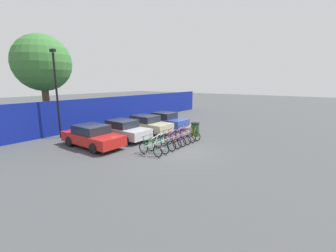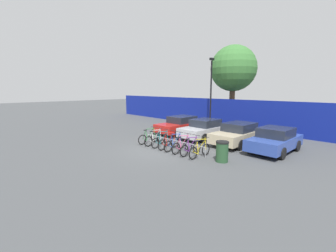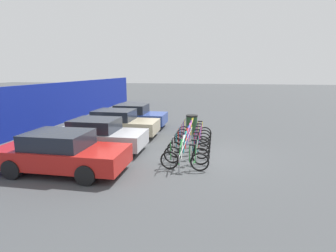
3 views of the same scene
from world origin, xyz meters
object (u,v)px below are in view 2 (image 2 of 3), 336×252
Objects in this scene: bike_rack at (173,141)px; trash_bin at (222,151)px; bicycle_red at (168,143)px; bicycle_yellow at (200,150)px; tree_behind_hoarding at (233,69)px; bicycle_blue at (175,144)px; car_silver at (205,129)px; bicycle_pink at (182,146)px; bicycle_white at (155,139)px; lamp_post at (211,90)px; bicycle_purple at (191,148)px; bicycle_teal at (162,141)px; car_beige at (238,134)px; bicycle_green at (149,138)px; car_red at (181,125)px; car_blue at (275,140)px.

trash_bin is (3.32, 0.10, 0.02)m from bike_rack.
bicycle_red is (-0.24, -0.15, -0.12)m from bike_rack.
bicycle_yellow is 0.22× the size of tree_behind_hoarding.
bicycle_blue is 4.03m from car_silver.
bicycle_pink is (0.90, -0.15, -0.12)m from bike_rack.
lamp_post is (-1.51, 7.97, 3.11)m from bicycle_white.
bicycle_purple is at bearing -0.01° from bicycle_blue.
bicycle_white is 1.00× the size of bicycle_teal.
car_beige is at bearing 3.60° from car_silver.
bike_rack is at bearing -117.39° from car_beige.
bicycle_teal is 1.74m from bicycle_pink.
lamp_post reaches higher than bicycle_red.
bicycle_green reaches higher than bike_rack.
bicycle_purple is at bearing -0.15° from bicycle_red.
bicycle_pink reaches higher than trash_bin.
bicycle_white is 0.39× the size of car_red.
trash_bin is at bearing 1.91° from bicycle_white.
bicycle_pink is at bearing -131.73° from car_blue.
bicycle_pink is at bearing -46.15° from car_red.
bicycle_green is 1.00× the size of bicycle_pink.
car_silver reaches higher than bicycle_blue.
bicycle_blue is 1.00× the size of bicycle_purple.
bicycle_teal is 0.22× the size of tree_behind_hoarding.
bicycle_yellow is at bearing -168.25° from trash_bin.
car_beige and car_blue have the same top height.
car_blue reaches higher than bicycle_teal.
bicycle_teal is (-0.84, -0.15, -0.12)m from bike_rack.
bicycle_yellow is at bearing -66.79° from tree_behind_hoarding.
tree_behind_hoarding reaches higher than car_red.
bike_rack is 0.31m from bicycle_red.
trash_bin is (4.82, 0.25, 0.14)m from bicycle_white.
car_silver is at bearing -176.40° from car_beige.
car_beige is (2.88, 4.09, 0.31)m from bicycle_teal.
bicycle_red is (1.26, 0.00, 0.00)m from bicycle_white.
tree_behind_hoarding reaches higher than bike_rack.
bicycle_green is 1.00× the size of bicycle_blue.
bicycle_green is 0.22× the size of tree_behind_hoarding.
car_red is (-1.51, 4.07, 0.31)m from bicycle_white.
bicycle_yellow is 0.39× the size of car_red.
bicycle_white is 4.06m from car_silver.
bicycle_purple is 4.88m from car_blue.
bike_rack is 1.10× the size of car_red.
car_silver is 2.60m from car_beige.
bicycle_pink is at bearing -69.70° from car_silver.
car_blue is (5.90, 3.92, 0.31)m from bicycle_white.
car_blue is at bearing -4.22° from car_beige.
car_silver is at bearing -58.68° from lamp_post.
bicycle_green is 3.03m from bicycle_pink.
bike_rack is at bearing 173.10° from bicycle_pink.
tree_behind_hoarding is (-2.49, 10.62, 4.96)m from bike_rack.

